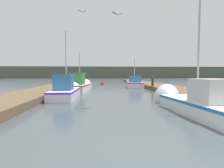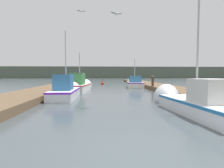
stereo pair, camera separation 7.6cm
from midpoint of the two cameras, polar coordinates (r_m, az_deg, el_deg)
name	(u,v)px [view 1 (the left image)]	position (r m, az deg, el deg)	size (l,w,h in m)	color
ground_plane	(151,162)	(3.57, 12.01, -23.57)	(200.00, 200.00, 0.00)	#424C51
dock_left	(57,87)	(19.70, -17.72, -1.04)	(2.98, 40.00, 0.39)	brown
dock_right	(159,87)	(20.20, 15.14, -0.90)	(2.98, 40.00, 0.39)	brown
distant_shore_ridge	(103,73)	(77.52, -3.08, 3.75)	(120.00, 16.00, 4.65)	#4C5647
fishing_boat_0	(193,102)	(8.21, 24.76, -5.30)	(1.97, 5.38, 5.01)	silver
fishing_boat_1	(67,90)	(12.52, -14.71, -2.05)	(1.48, 5.06, 4.92)	silver
fishing_boat_2	(80,85)	(16.76, -10.50, -0.48)	(1.99, 5.22, 3.95)	silver
fishing_boat_3	(134,83)	(21.68, 7.18, 0.19)	(2.12, 4.50, 3.98)	silver
mooring_piling_0	(215,95)	(9.09, 30.34, -3.09)	(0.36, 0.36, 1.34)	#473523
mooring_piling_1	(153,83)	(17.97, 12.99, 0.31)	(0.28, 0.28, 1.42)	#473523
channel_buoy	(102,83)	(27.46, -3.29, 0.18)	(0.53, 0.53, 1.03)	red
seagull_lead	(82,11)	(12.70, -10.10, 22.37)	(0.56, 0.31, 0.12)	white
seagull_1	(117,14)	(9.06, 1.46, 21.94)	(0.56, 0.31, 0.12)	white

